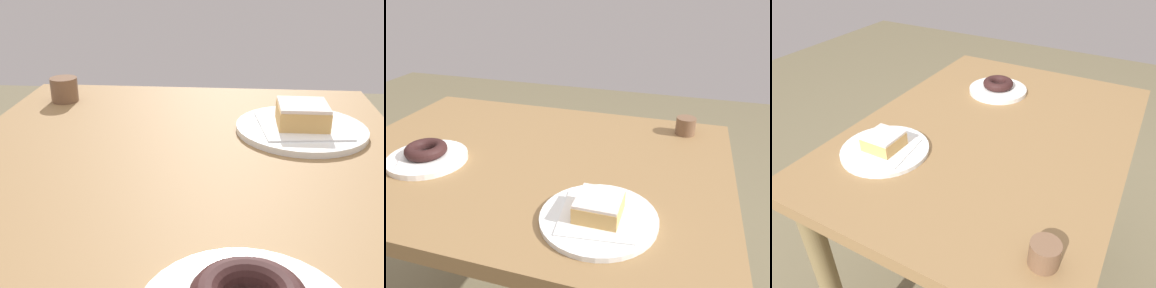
% 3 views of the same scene
% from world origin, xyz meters
% --- Properties ---
extents(table, '(1.02, 0.75, 0.74)m').
position_xyz_m(table, '(0.00, 0.00, 0.63)').
color(table, olive).
rests_on(table, ground_plane).
extents(plate_glazed_square, '(0.23, 0.23, 0.01)m').
position_xyz_m(plate_glazed_square, '(0.24, -0.20, 0.75)').
color(plate_glazed_square, white).
rests_on(plate_glazed_square, table).
extents(napkin_glazed_square, '(0.16, 0.16, 0.00)m').
position_xyz_m(napkin_glazed_square, '(0.24, -0.20, 0.76)').
color(napkin_glazed_square, white).
rests_on(napkin_glazed_square, plate_glazed_square).
extents(donut_glazed_square, '(0.09, 0.09, 0.04)m').
position_xyz_m(donut_glazed_square, '(0.24, -0.20, 0.78)').
color(donut_glazed_square, tan).
rests_on(donut_glazed_square, napkin_glazed_square).
extents(sugar_jar, '(0.06, 0.06, 0.05)m').
position_xyz_m(sugar_jar, '(0.38, 0.28, 0.77)').
color(sugar_jar, brown).
rests_on(sugar_jar, table).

